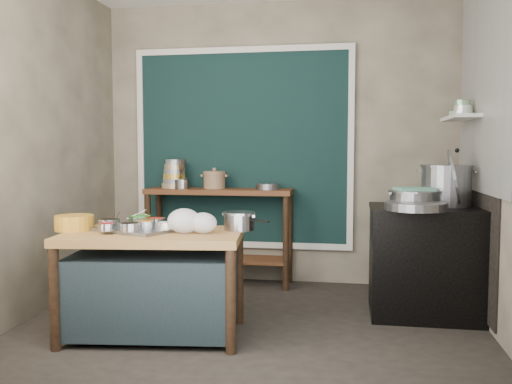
% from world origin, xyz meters
% --- Properties ---
extents(floor, '(3.50, 3.00, 0.02)m').
position_xyz_m(floor, '(0.00, 0.00, -0.01)').
color(floor, '#2B2720').
rests_on(floor, ground).
extents(back_wall, '(3.50, 0.02, 2.80)m').
position_xyz_m(back_wall, '(0.00, 1.51, 1.40)').
color(back_wall, gray).
rests_on(back_wall, floor).
extents(left_wall, '(0.02, 3.00, 2.80)m').
position_xyz_m(left_wall, '(-1.76, 0.00, 1.40)').
color(left_wall, gray).
rests_on(left_wall, floor).
extents(right_wall, '(0.02, 3.00, 2.80)m').
position_xyz_m(right_wall, '(1.76, 0.00, 1.40)').
color(right_wall, gray).
rests_on(right_wall, floor).
extents(curtain_panel, '(2.10, 0.02, 1.90)m').
position_xyz_m(curtain_panel, '(-0.35, 1.47, 1.35)').
color(curtain_panel, black).
rests_on(curtain_panel, back_wall).
extents(curtain_frame, '(2.22, 0.03, 2.02)m').
position_xyz_m(curtain_frame, '(-0.35, 1.46, 1.35)').
color(curtain_frame, beige).
rests_on(curtain_frame, back_wall).
extents(tile_panel, '(0.02, 1.70, 1.70)m').
position_xyz_m(tile_panel, '(1.74, 0.55, 1.85)').
color(tile_panel, '#B2B2AA').
rests_on(tile_panel, right_wall).
extents(soot_patch, '(0.01, 1.30, 1.30)m').
position_xyz_m(soot_patch, '(1.74, 0.65, 0.70)').
color(soot_patch, black).
rests_on(soot_patch, right_wall).
extents(wall_shelf, '(0.22, 0.70, 0.03)m').
position_xyz_m(wall_shelf, '(1.63, 0.85, 1.60)').
color(wall_shelf, beige).
rests_on(wall_shelf, right_wall).
extents(prep_table, '(1.33, 0.87, 0.75)m').
position_xyz_m(prep_table, '(-0.65, -0.30, 0.38)').
color(prep_table, olive).
rests_on(prep_table, floor).
extents(back_counter, '(1.45, 0.40, 0.95)m').
position_xyz_m(back_counter, '(-0.55, 1.28, 0.47)').
color(back_counter, '#552F18').
rests_on(back_counter, floor).
extents(stove_block, '(0.90, 0.68, 0.85)m').
position_xyz_m(stove_block, '(1.35, 0.55, 0.42)').
color(stove_block, black).
rests_on(stove_block, floor).
extents(stove_top, '(0.92, 0.69, 0.03)m').
position_xyz_m(stove_top, '(1.35, 0.55, 0.86)').
color(stove_top, black).
rests_on(stove_top, stove_block).
extents(condiment_tray, '(0.65, 0.57, 0.02)m').
position_xyz_m(condiment_tray, '(-0.78, -0.26, 0.76)').
color(condiment_tray, gray).
rests_on(condiment_tray, prep_table).
extents(condiment_bowls, '(0.59, 0.47, 0.07)m').
position_xyz_m(condiment_bowls, '(-0.77, -0.25, 0.80)').
color(condiment_bowls, gray).
rests_on(condiment_bowls, condiment_tray).
extents(yellow_basin, '(0.35, 0.35, 0.11)m').
position_xyz_m(yellow_basin, '(-1.25, -0.30, 0.80)').
color(yellow_basin, '#B97326').
rests_on(yellow_basin, prep_table).
extents(saucepan, '(0.31, 0.31, 0.13)m').
position_xyz_m(saucepan, '(-0.07, -0.09, 0.82)').
color(saucepan, gray).
rests_on(saucepan, prep_table).
extents(plastic_bag_a, '(0.29, 0.27, 0.17)m').
position_xyz_m(plastic_bag_a, '(-0.42, -0.31, 0.84)').
color(plastic_bag_a, white).
rests_on(plastic_bag_a, prep_table).
extents(plastic_bag_b, '(0.24, 0.23, 0.15)m').
position_xyz_m(plastic_bag_b, '(-0.28, -0.30, 0.82)').
color(plastic_bag_b, white).
rests_on(plastic_bag_b, prep_table).
extents(bowl_stack, '(0.25, 0.25, 0.29)m').
position_xyz_m(bowl_stack, '(-1.02, 1.32, 1.08)').
color(bowl_stack, tan).
rests_on(bowl_stack, back_counter).
extents(utensil_cup, '(0.19, 0.19, 0.09)m').
position_xyz_m(utensil_cup, '(-0.92, 1.24, 1.00)').
color(utensil_cup, gray).
rests_on(utensil_cup, back_counter).
extents(ceramic_crock, '(0.25, 0.25, 0.15)m').
position_xyz_m(ceramic_crock, '(-0.60, 1.27, 1.03)').
color(ceramic_crock, '#836647').
rests_on(ceramic_crock, back_counter).
extents(wide_bowl, '(0.28, 0.28, 0.06)m').
position_xyz_m(wide_bowl, '(-0.06, 1.27, 0.98)').
color(wide_bowl, gray).
rests_on(wide_bowl, back_counter).
extents(stock_pot, '(0.52, 0.52, 0.33)m').
position_xyz_m(stock_pot, '(1.49, 0.64, 1.05)').
color(stock_pot, gray).
rests_on(stock_pot, stove_top).
extents(pot_lid, '(0.18, 0.48, 0.46)m').
position_xyz_m(pot_lid, '(1.54, 0.59, 1.11)').
color(pot_lid, gray).
rests_on(pot_lid, stove_top).
extents(steamer, '(0.54, 0.54, 0.13)m').
position_xyz_m(steamer, '(1.23, 0.49, 0.95)').
color(steamer, gray).
rests_on(steamer, stove_top).
extents(green_cloth, '(0.33, 0.28, 0.02)m').
position_xyz_m(green_cloth, '(1.23, 0.49, 1.02)').
color(green_cloth, '#51957C').
rests_on(green_cloth, steamer).
extents(shallow_pan, '(0.51, 0.51, 0.06)m').
position_xyz_m(shallow_pan, '(1.21, 0.27, 0.91)').
color(shallow_pan, gray).
rests_on(shallow_pan, stove_top).
extents(shelf_bowl_stack, '(0.15, 0.15, 0.12)m').
position_xyz_m(shelf_bowl_stack, '(1.63, 0.80, 1.67)').
color(shelf_bowl_stack, silver).
rests_on(shelf_bowl_stack, wall_shelf).
extents(shelf_bowl_green, '(0.14, 0.14, 0.05)m').
position_xyz_m(shelf_bowl_green, '(1.63, 1.01, 1.64)').
color(shelf_bowl_green, gray).
rests_on(shelf_bowl_green, wall_shelf).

